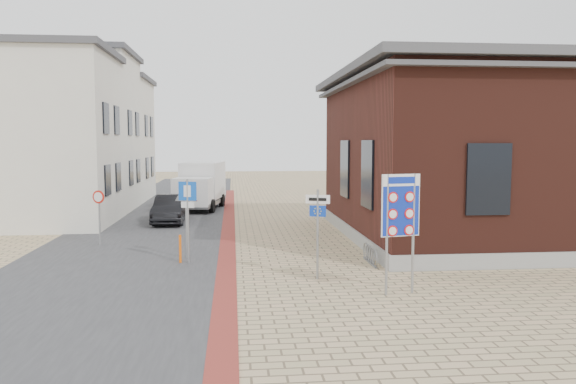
{
  "coord_description": "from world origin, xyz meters",
  "views": [
    {
      "loc": [
        -1.78,
        -15.43,
        3.94
      ],
      "look_at": [
        0.13,
        3.9,
        2.2
      ],
      "focal_mm": 35.0,
      "sensor_mm": 36.0,
      "label": 1
    }
  ],
  "objects": [
    {
      "name": "border_sign",
      "position": [
        2.5,
        -1.5,
        2.26
      ],
      "size": [
        1.06,
        0.25,
        3.13
      ],
      "rotation": [
        0.0,
        0.0,
        0.2
      ],
      "color": "gray",
      "rests_on": "ground"
    },
    {
      "name": "road_strip",
      "position": [
        -5.5,
        15.0,
        0.01
      ],
      "size": [
        7.0,
        60.0,
        0.02
      ],
      "primitive_type": "cube",
      "color": "#38383A",
      "rests_on": "ground"
    },
    {
      "name": "bollard",
      "position": [
        -3.5,
        2.8,
        0.47
      ],
      "size": [
        0.1,
        0.1,
        0.93
      ],
      "primitive_type": "cylinder",
      "rotation": [
        0.0,
        0.0,
        -0.16
      ],
      "color": "#F35F0C",
      "rests_on": "ground"
    },
    {
      "name": "townhouse_near",
      "position": [
        -10.99,
        12.0,
        4.17
      ],
      "size": [
        7.4,
        6.4,
        8.3
      ],
      "color": "silver",
      "rests_on": "ground"
    },
    {
      "name": "bike_rack",
      "position": [
        2.65,
        2.2,
        0.26
      ],
      "size": [
        0.08,
        1.8,
        0.6
      ],
      "color": "slate",
      "rests_on": "ground"
    },
    {
      "name": "box_truck",
      "position": [
        -3.66,
        17.58,
        1.41
      ],
      "size": [
        2.87,
        5.49,
        2.73
      ],
      "rotation": [
        0.0,
        0.0,
        -0.16
      ],
      "color": "slate",
      "rests_on": "ground"
    },
    {
      "name": "parking_sign",
      "position": [
        -3.23,
        2.73,
        1.89
      ],
      "size": [
        0.58,
        0.24,
        2.75
      ],
      "rotation": [
        0.0,
        0.0,
        -0.33
      ],
      "color": "gray",
      "rests_on": "ground"
    },
    {
      "name": "essen_sign",
      "position": [
        0.63,
        0.3,
        1.73
      ],
      "size": [
        0.68,
        0.26,
        2.59
      ],
      "rotation": [
        0.0,
        0.0,
        -0.32
      ],
      "color": "gray",
      "rests_on": "ground"
    },
    {
      "name": "yield_sign",
      "position": [
        -3.34,
        3.5,
        1.99
      ],
      "size": [
        0.88,
        0.38,
        2.59
      ],
      "rotation": [
        0.0,
        0.0,
        -0.36
      ],
      "color": "gray",
      "rests_on": "ground"
    },
    {
      "name": "sedan",
      "position": [
        -4.8,
        12.17,
        0.68
      ],
      "size": [
        1.51,
        4.14,
        1.36
      ],
      "primitive_type": "imported",
      "rotation": [
        0.0,
        0.0,
        -0.02
      ],
      "color": "black",
      "rests_on": "ground"
    },
    {
      "name": "townhouse_far",
      "position": [
        -10.99,
        24.0,
        4.17
      ],
      "size": [
        7.4,
        6.4,
        8.3
      ],
      "color": "silver",
      "rests_on": "ground"
    },
    {
      "name": "curb_strip",
      "position": [
        -2.0,
        10.0,
        0.01
      ],
      "size": [
        0.6,
        40.0,
        0.02
      ],
      "primitive_type": "cube",
      "color": "maroon",
      "rests_on": "ground"
    },
    {
      "name": "brick_building",
      "position": [
        8.99,
        7.0,
        3.49
      ],
      "size": [
        13.0,
        13.0,
        6.8
      ],
      "color": "gray",
      "rests_on": "ground"
    },
    {
      "name": "townhouse_mid",
      "position": [
        -10.99,
        18.0,
        4.57
      ],
      "size": [
        7.4,
        6.4,
        9.1
      ],
      "color": "silver",
      "rests_on": "ground"
    },
    {
      "name": "speed_sign",
      "position": [
        -6.84,
        6.29,
        1.39
      ],
      "size": [
        0.47,
        0.21,
        2.11
      ],
      "rotation": [
        0.0,
        0.0,
        -0.38
      ],
      "color": "gray",
      "rests_on": "ground"
    },
    {
      "name": "ground",
      "position": [
        0.0,
        0.0,
        0.0
      ],
      "size": [
        120.0,
        120.0,
        0.0
      ],
      "primitive_type": "plane",
      "color": "tan",
      "rests_on": "ground"
    }
  ]
}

